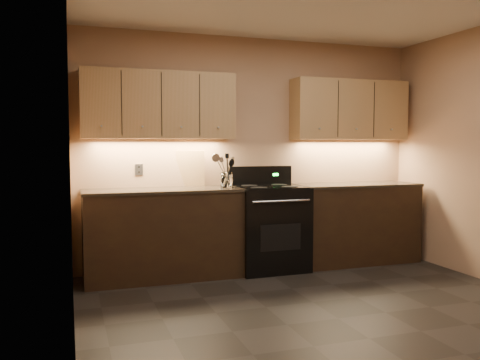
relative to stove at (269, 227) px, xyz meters
name	(u,v)px	position (x,y,z in m)	size (l,w,h in m)	color
floor	(338,318)	(-0.08, -1.68, -0.48)	(4.00, 4.00, 0.00)	black
wall_back	(252,152)	(-0.08, 0.32, 0.82)	(4.00, 0.04, 2.60)	tan
wall_left	(71,158)	(-2.08, -1.68, 0.82)	(0.04, 4.00, 2.60)	tan
counter_left	(163,233)	(-1.18, 0.02, -0.01)	(1.62, 0.62, 0.93)	black
counter_right	(355,223)	(1.10, 0.02, -0.01)	(1.46, 0.62, 0.93)	black
stove	(269,227)	(0.00, 0.00, 0.00)	(0.76, 0.68, 1.14)	black
upper_cab_left	(159,105)	(-1.18, 0.17, 1.32)	(1.60, 0.30, 0.70)	tan
upper_cab_right	(350,110)	(1.10, 0.17, 1.32)	(1.44, 0.30, 0.70)	tan
outlet_plate	(139,170)	(-1.38, 0.31, 0.64)	(0.09, 0.01, 0.12)	#B2B5BA
utensil_crock	(227,181)	(-0.50, -0.03, 0.53)	(0.14, 0.14, 0.16)	white
cutting_board	(191,168)	(-0.82, 0.29, 0.65)	(0.31, 0.02, 0.39)	tan
wooden_spoon	(224,171)	(-0.53, -0.04, 0.63)	(0.06, 0.06, 0.33)	tan
black_spoon	(226,172)	(-0.50, -0.01, 0.62)	(0.06, 0.06, 0.30)	black
black_turner	(228,169)	(-0.49, -0.05, 0.65)	(0.08, 0.08, 0.36)	black
steel_spatula	(229,170)	(-0.47, -0.02, 0.63)	(0.08, 0.08, 0.33)	silver
steel_skimmer	(231,168)	(-0.46, -0.05, 0.66)	(0.09, 0.09, 0.38)	silver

